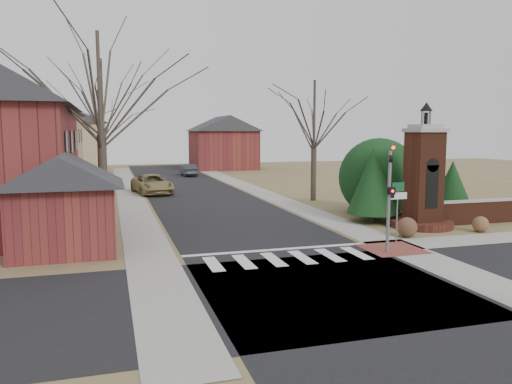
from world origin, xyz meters
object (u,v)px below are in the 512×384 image
object	(u,v)px
brick_gate_monument	(423,186)
sign_post	(398,200)
pickup_truck	(152,184)
traffic_signal_pole	(389,191)
distant_car	(189,170)

from	to	relation	value
brick_gate_monument	sign_post	bearing A→B (deg)	-138.58
sign_post	pickup_truck	size ratio (longest dim) A/B	0.50
traffic_signal_pole	brick_gate_monument	bearing A→B (deg)	43.24
traffic_signal_pole	distant_car	bearing A→B (deg)	93.60
sign_post	brick_gate_monument	bearing A→B (deg)	41.42
pickup_truck	traffic_signal_pole	bearing A→B (deg)	-80.00
brick_gate_monument	distant_car	bearing A→B (deg)	101.92
distant_car	traffic_signal_pole	bearing A→B (deg)	92.77
traffic_signal_pole	pickup_truck	distance (m)	24.16
traffic_signal_pole	sign_post	distance (m)	2.02
sign_post	pickup_truck	world-z (taller)	sign_post
pickup_truck	distant_car	distance (m)	16.09
sign_post	pickup_truck	distance (m)	23.26
distant_car	brick_gate_monument	bearing A→B (deg)	101.09
brick_gate_monument	distant_car	xyz separation A→B (m)	(-7.09, 33.59, -1.50)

